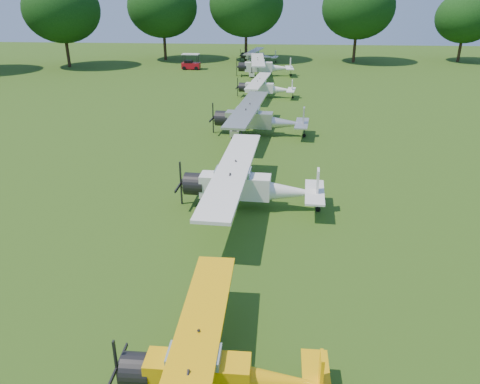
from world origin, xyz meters
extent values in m
plane|color=#264B12|center=(0.00, 0.00, 0.00)|extent=(160.00, 160.00, 0.00)
cylinder|color=black|center=(30.33, 58.05, 1.85)|extent=(0.44, 0.44, 3.70)
ellipsoid|color=black|center=(30.33, 58.05, 6.37)|extent=(8.63, 8.63, 7.34)
cylinder|color=black|center=(14.28, 56.21, 2.25)|extent=(0.44, 0.44, 4.51)
ellipsoid|color=black|center=(14.28, 56.21, 7.77)|extent=(10.52, 10.52, 8.94)
cylinder|color=black|center=(-2.12, 56.74, 2.37)|extent=(0.44, 0.44, 4.74)
ellipsoid|color=black|center=(-2.12, 56.74, 8.16)|extent=(11.05, 11.05, 9.39)
cylinder|color=black|center=(-14.75, 56.54, 2.24)|extent=(0.44, 0.44, 4.49)
ellipsoid|color=black|center=(-14.75, 56.54, 7.73)|extent=(10.47, 10.47, 8.90)
cylinder|color=black|center=(-26.90, 48.50, 2.22)|extent=(0.44, 0.44, 4.44)
ellipsoid|color=black|center=(-26.90, 48.50, 7.65)|extent=(10.36, 10.36, 8.80)
cube|color=#FAB60A|center=(0.91, -8.52, 0.92)|extent=(2.81, 0.85, 0.92)
cone|color=#FAB60A|center=(3.28, -8.54, 0.79)|extent=(2.46, 0.81, 0.79)
cube|color=#8CA5B2|center=(0.82, -8.52, 1.40)|extent=(1.41, 0.82, 0.48)
cylinder|color=black|center=(-0.76, -8.51, 0.92)|extent=(0.80, 0.92, 0.91)
cube|color=black|center=(-1.33, -8.50, 0.92)|extent=(0.05, 0.11, 1.84)
cube|color=#FAB60A|center=(0.82, -8.52, 1.62)|extent=(1.34, 9.30, 0.12)
cube|color=#FAB60A|center=(4.15, -8.55, 1.23)|extent=(0.09, 0.48, 1.14)
cube|color=#FAB60A|center=(4.07, -8.55, 0.83)|extent=(0.76, 2.46, 0.08)
cylinder|color=black|center=(0.22, -7.42, 0.26)|extent=(0.53, 0.14, 0.53)
cube|color=white|center=(0.83, 3.82, 1.17)|extent=(3.61, 1.26, 1.17)
cone|color=white|center=(3.83, 3.65, 1.00)|extent=(3.16, 1.18, 1.00)
cube|color=#8CA5B2|center=(0.72, 3.83, 1.78)|extent=(1.83, 1.12, 0.61)
cylinder|color=black|center=(-1.27, 3.95, 1.17)|extent=(1.06, 1.21, 1.15)
cube|color=black|center=(-1.99, 3.99, 1.17)|extent=(0.07, 0.14, 2.33)
cube|color=white|center=(0.72, 3.83, 2.05)|extent=(2.29, 11.84, 0.16)
cube|color=white|center=(4.93, 3.59, 1.55)|extent=(0.15, 0.62, 1.44)
cube|color=white|center=(4.82, 3.59, 1.05)|extent=(1.12, 3.16, 0.10)
cylinder|color=black|center=(-0.13, 2.49, 0.33)|extent=(0.68, 0.22, 0.67)
cylinder|color=black|center=(0.03, 5.26, 0.33)|extent=(0.68, 0.22, 0.67)
cylinder|color=black|center=(5.05, 3.58, 0.13)|extent=(0.27, 0.10, 0.27)
cube|color=silver|center=(0.76, 16.90, 1.17)|extent=(3.65, 1.41, 1.17)
cone|color=silver|center=(3.75, 16.59, 1.00)|extent=(3.20, 1.31, 1.00)
cube|color=#8CA5B2|center=(0.65, 16.91, 1.78)|extent=(1.87, 1.20, 0.61)
cylinder|color=black|center=(-1.34, 17.11, 1.17)|extent=(1.11, 1.25, 1.16)
cube|color=black|center=(-2.06, 17.19, 1.17)|extent=(0.08, 0.14, 2.33)
cube|color=silver|center=(0.65, 16.91, 2.06)|extent=(2.80, 11.88, 0.16)
cube|color=silver|center=(4.85, 16.48, 1.56)|extent=(0.17, 0.62, 1.44)
cube|color=silver|center=(4.74, 16.49, 1.06)|extent=(1.26, 3.19, 0.10)
cylinder|color=black|center=(-0.26, 15.61, 0.33)|extent=(0.68, 0.24, 0.67)
cylinder|color=black|center=(0.02, 18.37, 0.33)|extent=(0.68, 0.24, 0.67)
cylinder|color=black|center=(4.96, 16.47, 0.13)|extent=(0.27, 0.12, 0.27)
cube|color=white|center=(1.02, 30.40, 0.95)|extent=(2.97, 1.18, 0.95)
cone|color=white|center=(3.45, 30.13, 0.81)|extent=(2.61, 1.09, 0.81)
cube|color=#8CA5B2|center=(0.93, 30.41, 1.45)|extent=(1.53, 0.99, 0.50)
cylinder|color=black|center=(-0.69, 30.60, 0.95)|extent=(0.91, 1.03, 0.94)
cube|color=black|center=(-1.27, 30.66, 0.95)|extent=(0.07, 0.11, 1.90)
cube|color=white|center=(0.93, 30.41, 1.67)|extent=(2.38, 9.67, 0.13)
cube|color=white|center=(4.35, 30.03, 1.27)|extent=(0.15, 0.50, 1.18)
cube|color=white|center=(4.26, 30.04, 0.86)|extent=(1.05, 2.60, 0.08)
cylinder|color=black|center=(0.18, 29.36, 0.27)|extent=(0.56, 0.20, 0.54)
cylinder|color=black|center=(0.43, 31.61, 0.27)|extent=(0.56, 0.20, 0.54)
cylinder|color=black|center=(4.44, 30.02, 0.11)|extent=(0.22, 0.10, 0.22)
cube|color=white|center=(0.39, 43.01, 1.15)|extent=(3.55, 1.24, 1.15)
cone|color=white|center=(3.34, 43.18, 0.98)|extent=(3.11, 1.16, 0.98)
cube|color=#8CA5B2|center=(0.28, 43.01, 1.75)|extent=(1.80, 1.11, 0.60)
cylinder|color=black|center=(-1.68, 42.89, 1.15)|extent=(1.05, 1.19, 1.14)
cube|color=black|center=(-2.39, 42.85, 1.15)|extent=(0.07, 0.13, 2.29)
cube|color=white|center=(0.28, 43.01, 2.02)|extent=(2.26, 11.65, 0.15)
cube|color=white|center=(4.43, 43.25, 1.53)|extent=(0.14, 0.61, 1.42)
cube|color=white|center=(4.32, 43.24, 1.04)|extent=(1.11, 3.11, 0.10)
cylinder|color=black|center=(-0.40, 41.60, 0.33)|extent=(0.66, 0.21, 0.66)
cylinder|color=black|center=(-0.56, 44.32, 0.33)|extent=(0.66, 0.21, 0.66)
cylinder|color=black|center=(4.54, 43.25, 0.13)|extent=(0.27, 0.10, 0.26)
cube|color=silver|center=(-0.70, 55.34, 0.91)|extent=(2.87, 1.29, 0.91)
cone|color=silver|center=(1.60, 54.93, 0.78)|extent=(2.52, 1.19, 0.78)
cube|color=#8CA5B2|center=(-0.79, 55.35, 1.38)|extent=(1.50, 1.02, 0.48)
cylinder|color=black|center=(-2.32, 55.62, 0.91)|extent=(0.92, 1.02, 0.90)
cube|color=black|center=(-2.88, 55.72, 0.91)|extent=(0.07, 0.11, 1.82)
cube|color=silver|center=(-0.79, 55.35, 1.60)|extent=(2.82, 9.25, 0.12)
cube|color=silver|center=(2.45, 54.78, 1.21)|extent=(0.17, 0.48, 1.13)
cube|color=silver|center=(2.37, 54.80, 0.82)|extent=(1.14, 2.51, 0.08)
cylinder|color=black|center=(-1.57, 54.39, 0.26)|extent=(0.54, 0.23, 0.52)
cylinder|color=black|center=(-1.20, 56.52, 0.26)|extent=(0.54, 0.23, 0.52)
cylinder|color=black|center=(2.54, 54.77, 0.10)|extent=(0.22, 0.10, 0.21)
cube|color=#AB0C19|center=(-9.13, 47.62, 0.50)|extent=(2.51, 1.43, 0.78)
cube|color=black|center=(-9.47, 47.63, 0.95)|extent=(1.05, 1.27, 0.50)
cube|color=white|center=(-9.13, 47.62, 2.04)|extent=(2.40, 1.54, 0.09)
cylinder|color=black|center=(-10.00, 46.95, 0.25)|extent=(0.50, 0.17, 0.49)
cylinder|color=black|center=(-9.95, 48.34, 0.25)|extent=(0.50, 0.17, 0.49)
cylinder|color=black|center=(-8.32, 46.89, 0.25)|extent=(0.50, 0.17, 0.49)
cylinder|color=black|center=(-8.27, 48.28, 0.25)|extent=(0.50, 0.17, 0.49)
camera|label=1|loc=(2.77, -17.92, 10.39)|focal=35.00mm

